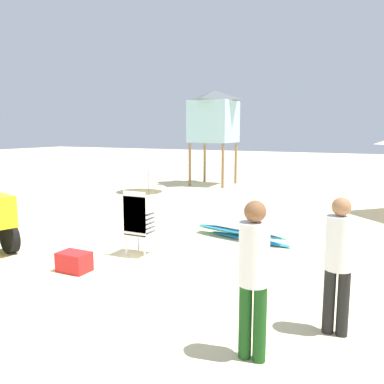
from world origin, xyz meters
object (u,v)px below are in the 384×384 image
Objects in this scene: lifeguard_near_left at (339,257)px; lifeguard_near_center at (254,270)px; cooler_box at (74,262)px; beach_umbrella_left at (148,158)px; surfboard_pile at (241,232)px; lifeguard_tower at (214,116)px; stacked_plastic_chairs at (138,219)px.

lifeguard_near_left is 0.97× the size of lifeguard_near_center.
lifeguard_near_center is 3.16× the size of cooler_box.
lifeguard_near_center is 11.99m from beach_umbrella_left.
lifeguard_tower is at bearing 117.46° from surfboard_pile.
surfboard_pile is 0.59× the size of lifeguard_tower.
cooler_box is (-1.91, -3.26, 0.00)m from surfboard_pile.
lifeguard_near_left is 0.40× the size of lifeguard_tower.
lifeguard_tower reaches higher than lifeguard_near_left.
beach_umbrella_left is (-1.38, -3.19, -1.66)m from lifeguard_tower.
lifeguard_near_left is at bearing -55.36° from surfboard_pile.
lifeguard_near_left reaches higher than surfboard_pile.
lifeguard_near_center is 0.42× the size of lifeguard_tower.
cooler_box is (-4.35, 0.27, -0.79)m from lifeguard_near_left.
stacked_plastic_chairs is 10.85m from lifeguard_tower.
stacked_plastic_chairs is at bearing 158.74° from lifeguard_near_left.
lifeguard_tower is 2.23× the size of beach_umbrella_left.
lifeguard_tower reaches higher than stacked_plastic_chairs.
beach_umbrella_left is at bearing 121.13° from stacked_plastic_chairs.
cooler_box is at bearing -78.44° from lifeguard_tower.
lifeguard_near_center is at bearing -64.80° from lifeguard_tower.
lifeguard_near_left is 4.43m from cooler_box.
lifeguard_near_center is (3.10, -2.46, 0.25)m from stacked_plastic_chairs.
beach_umbrella_left reaches higher than cooler_box.
beach_umbrella_left is at bearing 114.28° from cooler_box.
surfboard_pile is 4.88m from lifeguard_near_center.
surfboard_pile is 1.41× the size of lifeguard_near_center.
beach_umbrella_left is (-4.24, 7.02, 0.62)m from stacked_plastic_chairs.
surfboard_pile is 3.77m from cooler_box.
beach_umbrella_left is at bearing 127.76° from lifeguard_near_center.
cooler_box is (-3.62, 1.24, -0.83)m from lifeguard_near_center.
stacked_plastic_chairs is at bearing -124.12° from surfboard_pile.
stacked_plastic_chairs is 0.77× the size of lifeguard_near_left.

